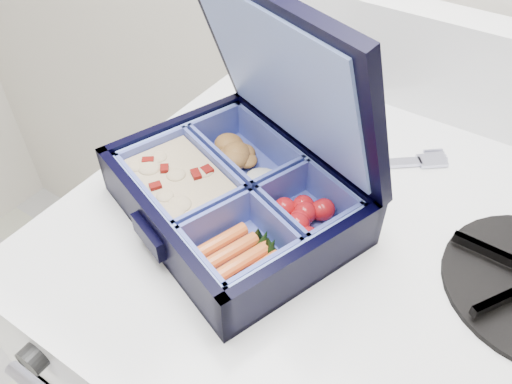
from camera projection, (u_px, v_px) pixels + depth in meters
The scene contains 3 objects.
bento_box at pixel (234, 196), 0.49m from camera, with size 0.23×0.18×0.05m, color black, non-canonical shape.
burner_grate_rear at pixel (314, 126), 0.60m from camera, with size 0.16×0.16×0.02m, color black.
fork at pixel (355, 166), 0.56m from camera, with size 0.03×0.19×0.01m, color #AEADC8, non-canonical shape.
Camera 1 is at (-0.46, 1.37, 1.17)m, focal length 35.00 mm.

